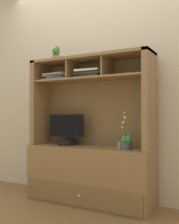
# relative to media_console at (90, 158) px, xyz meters

# --- Properties ---
(floor_plane) EXTENTS (6.00, 6.00, 0.02)m
(floor_plane) POSITION_rel_media_console_xyz_m (0.00, -0.01, -0.48)
(floor_plane) COLOR brown
(floor_plane) RESTS_ON ground
(back_wall) EXTENTS (6.00, 0.02, 2.80)m
(back_wall) POSITION_rel_media_console_xyz_m (0.00, 0.23, 0.93)
(back_wall) COLOR beige
(back_wall) RESTS_ON ground
(media_console) EXTENTS (1.37, 0.45, 1.55)m
(media_console) POSITION_rel_media_console_xyz_m (0.00, 0.00, 0.00)
(media_console) COLOR olive
(media_console) RESTS_ON ground
(tv_monitor) EXTENTS (0.44, 0.19, 0.34)m
(tv_monitor) POSITION_rel_media_console_xyz_m (-0.30, -0.01, 0.27)
(tv_monitor) COLOR black
(tv_monitor) RESTS_ON media_console
(potted_orchid) EXTENTS (0.14, 0.14, 0.37)m
(potted_orchid) POSITION_rel_media_console_xyz_m (0.40, -0.02, 0.17)
(potted_orchid) COLOR #92919A
(potted_orchid) RESTS_ON media_console
(potted_fern) EXTENTS (0.14, 0.14, 0.15)m
(potted_fern) POSITION_rel_media_console_xyz_m (0.43, -0.05, 0.18)
(potted_fern) COLOR #4B494D
(potted_fern) RESTS_ON media_console
(magazine_stack_left) EXTENTS (0.33, 0.25, 0.07)m
(magazine_stack_left) POSITION_rel_media_console_xyz_m (-0.39, -0.03, 0.89)
(magazine_stack_left) COLOR #3B7968
(magazine_stack_left) RESTS_ON media_console
(magazine_stack_centre) EXTENTS (0.32, 0.25, 0.08)m
(magazine_stack_centre) POSITION_rel_media_console_xyz_m (0.02, -0.03, 0.90)
(magazine_stack_centre) COLOR slate
(magazine_stack_centre) RESTS_ON media_console
(magazine_stack_right) EXTENTS (0.27, 0.25, 0.02)m
(magazine_stack_right) POSITION_rel_media_console_xyz_m (0.40, 0.03, 0.86)
(magazine_stack_right) COLOR beige
(magazine_stack_right) RESTS_ON media_console
(potted_succulent) EXTENTS (0.11, 0.11, 0.17)m
(potted_succulent) POSITION_rel_media_console_xyz_m (-0.45, 0.00, 1.15)
(potted_succulent) COLOR #B97346
(potted_succulent) RESTS_ON media_console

